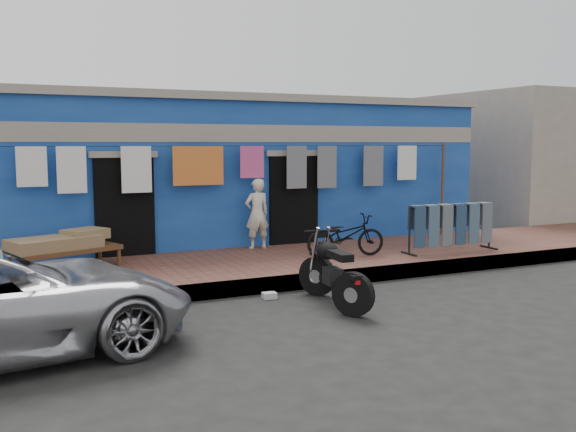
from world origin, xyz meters
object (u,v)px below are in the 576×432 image
at_px(seated_person, 257,214).
at_px(bicycle, 346,231).
at_px(charpoy, 66,251).
at_px(motorcycle, 334,270).
at_px(jeans_rack, 451,227).

relative_size(seated_person, bicycle, 0.94).
bearing_deg(charpoy, seated_person, 9.29).
xyz_separation_m(motorcycle, charpoy, (-3.36, 3.17, 0.03)).
relative_size(motorcycle, jeans_rack, 0.83).
relative_size(charpoy, jeans_rack, 0.99).
distance_m(motorcycle, charpoy, 4.62).
height_order(motorcycle, charpoy, motorcycle).
distance_m(seated_person, charpoy, 3.79).
bearing_deg(jeans_rack, motorcycle, -153.15).
relative_size(bicycle, charpoy, 0.74).
bearing_deg(jeans_rack, charpoy, 169.24).
bearing_deg(motorcycle, bicycle, 61.87).
height_order(bicycle, jeans_rack, same).
bearing_deg(seated_person, bicycle, 122.39).
height_order(seated_person, jeans_rack, seated_person).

